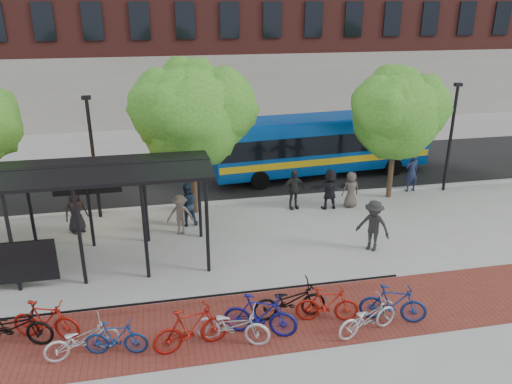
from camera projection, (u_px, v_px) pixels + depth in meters
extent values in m
plane|color=#9E9E99|center=(281.00, 239.00, 19.18)|extent=(160.00, 160.00, 0.00)
cube|color=black|center=(244.00, 173.00, 26.49)|extent=(160.00, 8.00, 0.01)
cube|color=#B7B7B2|center=(260.00, 199.00, 22.82)|extent=(160.00, 0.25, 0.12)
cube|color=maroon|center=(256.00, 322.00, 14.24)|extent=(24.00, 3.00, 0.01)
cube|color=black|center=(207.00, 309.00, 14.82)|extent=(12.00, 0.05, 0.95)
cylinder|color=black|center=(11.00, 243.00, 15.22)|extent=(0.12, 0.12, 3.30)
cylinder|color=black|center=(30.00, 209.00, 17.69)|extent=(0.12, 0.12, 3.30)
cylinder|color=black|center=(80.00, 238.00, 15.60)|extent=(0.12, 0.12, 3.30)
cylinder|color=black|center=(89.00, 205.00, 18.06)|extent=(0.12, 0.12, 3.30)
cylinder|color=black|center=(145.00, 232.00, 15.97)|extent=(0.12, 0.12, 3.30)
cylinder|color=black|center=(145.00, 201.00, 18.44)|extent=(0.12, 0.12, 3.30)
cylinder|color=black|center=(207.00, 227.00, 16.34)|extent=(0.12, 0.12, 3.30)
cylinder|color=black|center=(199.00, 197.00, 18.81)|extent=(0.12, 0.12, 3.30)
cube|color=black|center=(41.00, 179.00, 15.36)|extent=(10.60, 1.65, 0.29)
cube|color=black|center=(49.00, 165.00, 16.64)|extent=(10.60, 1.65, 0.29)
cube|color=black|center=(55.00, 170.00, 17.42)|extent=(9.00, 0.10, 0.40)
cube|color=black|center=(87.00, 185.00, 17.89)|extent=(2.40, 0.12, 0.70)
cube|color=#FF7200|center=(87.00, 184.00, 17.96)|extent=(2.20, 0.02, 0.55)
cylinder|color=#382619|center=(194.00, 185.00, 21.19)|extent=(0.24, 0.24, 2.52)
sphere|color=#2C6F1D|center=(191.00, 116.00, 20.13)|extent=(4.20, 4.20, 4.20)
sphere|color=#2C6F1D|center=(216.00, 107.00, 20.40)|extent=(3.36, 3.36, 3.36)
sphere|color=#2C6F1D|center=(170.00, 109.00, 19.56)|extent=(3.15, 3.15, 3.15)
sphere|color=#2C6F1D|center=(192.00, 95.00, 20.23)|extent=(2.94, 2.94, 2.94)
cylinder|color=#382619|center=(391.00, 174.00, 22.91)|extent=(0.24, 0.24, 2.27)
sphere|color=#2C6F1D|center=(396.00, 117.00, 21.95)|extent=(3.80, 3.80, 3.80)
sphere|color=#2C6F1D|center=(415.00, 108.00, 22.20)|extent=(3.04, 3.04, 3.04)
sphere|color=#2C6F1D|center=(384.00, 110.00, 21.39)|extent=(2.85, 2.85, 2.85)
sphere|color=#2C6F1D|center=(396.00, 97.00, 22.04)|extent=(2.66, 2.66, 2.66)
cylinder|color=black|center=(94.00, 160.00, 20.27)|extent=(0.14, 0.14, 5.00)
cube|color=black|center=(86.00, 98.00, 19.35)|extent=(0.35, 0.20, 0.15)
cylinder|color=black|center=(450.00, 140.00, 23.25)|extent=(0.14, 0.14, 5.00)
cube|color=black|center=(458.00, 85.00, 22.33)|extent=(0.35, 0.20, 0.15)
cube|color=#08439D|center=(321.00, 143.00, 25.68)|extent=(11.56, 3.47, 2.61)
cube|color=black|center=(321.00, 139.00, 25.60)|extent=(11.33, 3.49, 0.95)
cube|color=yellow|center=(320.00, 154.00, 25.91)|extent=(11.45, 3.51, 0.33)
cube|color=#08439D|center=(322.00, 119.00, 25.23)|extent=(11.31, 3.21, 0.17)
cylinder|color=black|center=(260.00, 180.00, 24.07)|extent=(0.93, 0.35, 0.91)
cylinder|color=black|center=(246.00, 165.00, 26.27)|extent=(0.93, 0.35, 0.91)
cylinder|color=black|center=(393.00, 167.00, 26.01)|extent=(0.93, 0.35, 0.91)
cylinder|color=black|center=(370.00, 154.00, 28.21)|extent=(0.93, 0.35, 0.91)
imported|color=black|center=(12.00, 327.00, 13.12)|extent=(2.25, 1.13, 1.13)
imported|color=#A0170E|center=(46.00, 320.00, 13.36)|extent=(1.98, 1.15, 1.15)
imported|color=#B4B5B7|center=(81.00, 339.00, 12.75)|extent=(1.98, 1.10, 0.99)
imported|color=navy|center=(116.00, 338.00, 12.79)|extent=(1.69, 0.73, 0.98)
imported|color=maroon|center=(191.00, 328.00, 12.96)|extent=(2.15, 1.02, 1.24)
imported|color=#BABBBD|center=(232.00, 325.00, 13.22)|extent=(2.17, 1.42, 1.08)
imported|color=navy|center=(260.00, 315.00, 13.51)|extent=(2.11, 1.31, 1.23)
imported|color=black|center=(289.00, 301.00, 14.25)|extent=(2.15, 0.76, 1.12)
imported|color=#9A190E|center=(327.00, 304.00, 14.12)|extent=(1.87, 0.88, 1.08)
imported|color=#B0B0B2|center=(367.00, 317.00, 13.60)|extent=(2.04, 1.19, 1.01)
imported|color=navy|center=(393.00, 304.00, 14.11)|extent=(1.94, 1.20, 1.13)
imported|color=black|center=(76.00, 210.00, 19.49)|extent=(1.05, 0.92, 1.81)
imported|color=#1B2A3F|center=(187.00, 204.00, 20.08)|extent=(0.95, 0.78, 1.82)
imported|color=brown|center=(180.00, 215.00, 19.32)|extent=(1.12, 0.73, 1.62)
imported|color=#252525|center=(294.00, 189.00, 21.69)|extent=(1.12, 0.65, 1.79)
imported|color=black|center=(330.00, 189.00, 21.70)|extent=(1.67, 0.55, 1.80)
imported|color=#473F39|center=(351.00, 190.00, 21.90)|extent=(0.84, 0.60, 1.62)
imported|color=#1C2441|center=(412.00, 172.00, 23.67)|extent=(0.77, 0.57, 1.92)
imported|color=black|center=(373.00, 226.00, 18.03)|extent=(1.40, 1.38, 1.93)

